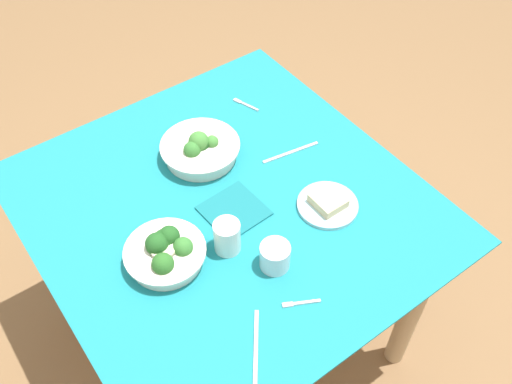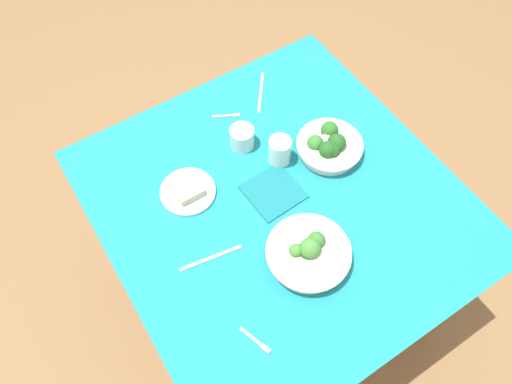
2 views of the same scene
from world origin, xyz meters
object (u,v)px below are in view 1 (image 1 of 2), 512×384
object	(u,v)px
table_knife_left	(291,152)
fork_by_far_bowl	(245,104)
table_knife_right	(256,346)
napkin_folded_upper	(234,211)
water_glass_center	(227,237)
broccoli_bowl_far	(200,149)
fork_by_near_bowl	(299,303)
water_glass_side	(275,256)
bread_side_plate	(328,204)
broccoli_bowl_near	(166,252)

from	to	relation	value
table_knife_left	fork_by_far_bowl	bearing A→B (deg)	-84.37
table_knife_right	napkin_folded_upper	world-z (taller)	napkin_folded_upper
napkin_folded_upper	water_glass_center	bearing A→B (deg)	-41.89
broccoli_bowl_far	fork_by_near_bowl	size ratio (longest dim) A/B	2.67
broccoli_bowl_far	table_knife_right	bearing A→B (deg)	-21.15
napkin_folded_upper	fork_by_near_bowl	bearing A→B (deg)	-6.10
water_glass_side	fork_by_near_bowl	xyz separation A→B (m)	(0.13, -0.02, -0.04)
fork_by_far_bowl	table_knife_right	distance (m)	0.90
broccoli_bowl_far	water_glass_center	world-z (taller)	same
bread_side_plate	table_knife_right	bearing A→B (deg)	-61.49
broccoli_bowl_near	napkin_folded_upper	world-z (taller)	broccoli_bowl_near
water_glass_side	table_knife_right	world-z (taller)	water_glass_side
fork_by_near_bowl	water_glass_center	bearing A→B (deg)	-51.43
bread_side_plate	napkin_folded_upper	size ratio (longest dim) A/B	1.09
broccoli_bowl_far	fork_by_far_bowl	bearing A→B (deg)	115.68
fork_by_near_bowl	napkin_folded_upper	xyz separation A→B (m)	(-0.35, 0.04, 0.00)
water_glass_center	table_knife_left	world-z (taller)	water_glass_center
water_glass_center	fork_by_near_bowl	xyz separation A→B (m)	(0.25, 0.05, -0.05)
napkin_folded_upper	water_glass_side	bearing A→B (deg)	-4.10
broccoli_bowl_near	water_glass_side	distance (m)	0.29
table_knife_right	bread_side_plate	bearing A→B (deg)	155.89
fork_by_far_bowl	fork_by_near_bowl	distance (m)	0.79
water_glass_side	table_knife_left	bearing A→B (deg)	135.73
table_knife_left	table_knife_right	size ratio (longest dim) A/B	1.00
broccoli_bowl_near	water_glass_center	distance (m)	0.17
bread_side_plate	table_knife_right	world-z (taller)	bread_side_plate
bread_side_plate	fork_by_near_bowl	bearing A→B (deg)	-53.02
water_glass_center	fork_by_far_bowl	size ratio (longest dim) A/B	0.99
broccoli_bowl_near	water_glass_side	size ratio (longest dim) A/B	2.69
fork_by_near_bowl	broccoli_bowl_near	bearing A→B (deg)	-29.60
water_glass_center	fork_by_near_bowl	bearing A→B (deg)	10.80
napkin_folded_upper	broccoli_bowl_far	bearing A→B (deg)	169.79
broccoli_bowl_far	fork_by_near_bowl	bearing A→B (deg)	-7.81
table_knife_left	water_glass_side	bearing A→B (deg)	55.12
broccoli_bowl_near	table_knife_left	xyz separation A→B (m)	(-0.12, 0.53, -0.03)
broccoli_bowl_near	napkin_folded_upper	size ratio (longest dim) A/B	1.35
water_glass_side	fork_by_near_bowl	distance (m)	0.14
broccoli_bowl_near	table_knife_right	distance (m)	0.35
water_glass_center	water_glass_side	bearing A→B (deg)	30.20
water_glass_side	napkin_folded_upper	size ratio (longest dim) A/B	0.50
fork_by_near_bowl	table_knife_left	size ratio (longest dim) A/B	0.47
fork_by_far_bowl	table_knife_right	bearing A→B (deg)	127.44
broccoli_bowl_far	napkin_folded_upper	bearing A→B (deg)	-10.21
table_knife_right	napkin_folded_upper	distance (m)	0.43
fork_by_far_bowl	napkin_folded_upper	distance (m)	0.48
water_glass_side	napkin_folded_upper	world-z (taller)	water_glass_side
water_glass_side	fork_by_far_bowl	bearing A→B (deg)	151.49
broccoli_bowl_far	bread_side_plate	xyz separation A→B (m)	(0.39, 0.19, -0.02)
broccoli_bowl_near	fork_by_far_bowl	distance (m)	0.68
broccoli_bowl_near	fork_by_near_bowl	distance (m)	0.38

